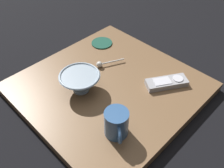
# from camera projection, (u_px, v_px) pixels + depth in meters

# --- Properties ---
(ground_plane) EXTENTS (6.00, 6.00, 0.00)m
(ground_plane) POSITION_uv_depth(u_px,v_px,m) (109.00, 91.00, 0.91)
(ground_plane) COLOR black
(table) EXTENTS (0.60, 0.59, 0.04)m
(table) POSITION_uv_depth(u_px,v_px,m) (109.00, 88.00, 0.90)
(table) COLOR brown
(table) RESTS_ON ground
(cereal_bowl) EXTENTS (0.14, 0.14, 0.07)m
(cereal_bowl) POSITION_uv_depth(u_px,v_px,m) (80.00, 81.00, 0.84)
(cereal_bowl) COLOR #8C9EAD
(cereal_bowl) RESTS_ON table
(coffee_mug) EXTENTS (0.08, 0.09, 0.09)m
(coffee_mug) POSITION_uv_depth(u_px,v_px,m) (116.00, 124.00, 0.70)
(coffee_mug) COLOR #33598C
(coffee_mug) RESTS_ON table
(teaspoon) EXTENTS (0.11, 0.06, 0.02)m
(teaspoon) POSITION_uv_depth(u_px,v_px,m) (102.00, 64.00, 0.95)
(teaspoon) COLOR silver
(teaspoon) RESTS_ON table
(tv_remote_near) EXTENTS (0.16, 0.13, 0.02)m
(tv_remote_near) POSITION_uv_depth(u_px,v_px,m) (167.00, 82.00, 0.87)
(tv_remote_near) COLOR #9E9EA3
(tv_remote_near) RESTS_ON table
(drink_coaster) EXTENTS (0.09, 0.09, 0.01)m
(drink_coaster) POSITION_uv_depth(u_px,v_px,m) (102.00, 43.00, 1.07)
(drink_coaster) COLOR #194738
(drink_coaster) RESTS_ON table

